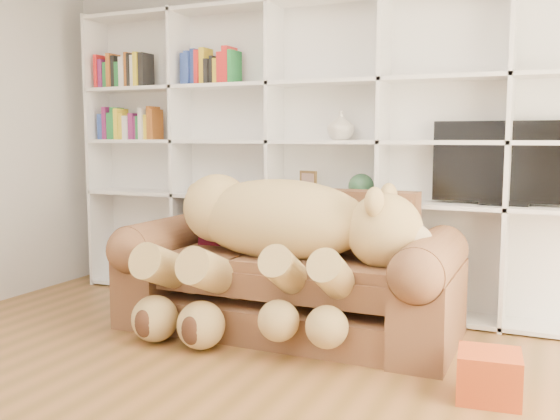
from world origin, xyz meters
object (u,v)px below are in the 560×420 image
at_px(gift_box, 489,376).
at_px(tv, 506,164).
at_px(sofa, 289,278).
at_px(teddy_bear, 275,236).

height_order(gift_box, tv, tv).
relative_size(sofa, tv, 2.31).
bearing_deg(sofa, gift_box, -25.44).
bearing_deg(gift_box, teddy_bear, 161.56).
distance_m(teddy_bear, tv, 1.69).
height_order(sofa, tv, tv).
bearing_deg(sofa, tv, 27.47).
xyz_separation_m(sofa, teddy_bear, (-0.02, -0.19, 0.32)).
bearing_deg(gift_box, sofa, 154.56).
height_order(teddy_bear, tv, tv).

